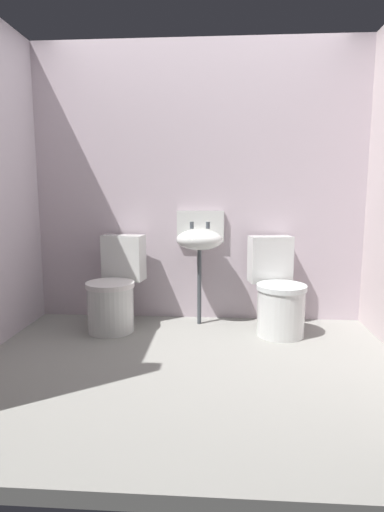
# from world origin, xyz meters

# --- Properties ---
(ground_plane) EXTENTS (3.33, 2.48, 0.08)m
(ground_plane) POSITION_xyz_m (0.00, 0.00, -0.04)
(ground_plane) COLOR gray
(wall_back) EXTENTS (3.33, 0.10, 2.45)m
(wall_back) POSITION_xyz_m (0.00, 1.09, 1.23)
(wall_back) COLOR #C0AEB8
(wall_back) RESTS_ON ground
(toilet_left) EXTENTS (0.47, 0.65, 0.78)m
(toilet_left) POSITION_xyz_m (-0.69, 0.69, 0.32)
(toilet_left) COLOR silver
(toilet_left) RESTS_ON ground
(toilet_right) EXTENTS (0.49, 0.66, 0.78)m
(toilet_right) POSITION_xyz_m (0.68, 0.69, 0.32)
(toilet_right) COLOR silver
(toilet_right) RESTS_ON ground
(sink) EXTENTS (0.42, 0.35, 0.99)m
(sink) POSITION_xyz_m (0.02, 0.88, 0.75)
(sink) COLOR #42474D
(sink) RESTS_ON ground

